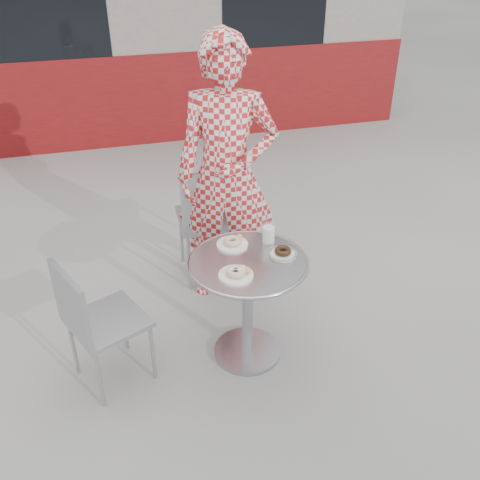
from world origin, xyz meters
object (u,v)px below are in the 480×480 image
object	(u,v)px
bistro_table	(248,285)
plate_near	(236,273)
chair_far	(210,241)
milk_cup	(269,234)
plate_far	(233,242)
plate_checker	(283,253)
seated_person	(227,175)
chair_left	(110,344)

from	to	relation	value
bistro_table	plate_near	size ratio (longest dim) A/B	3.67
chair_far	plate_near	world-z (taller)	chair_far
chair_far	milk_cup	size ratio (longest dim) A/B	7.52
plate_near	chair_far	bearing A→B (deg)	85.44
plate_near	milk_cup	distance (m)	0.38
plate_far	plate_checker	distance (m)	0.30
seated_person	plate_near	world-z (taller)	seated_person
bistro_table	plate_far	bearing A→B (deg)	102.19
bistro_table	chair_left	size ratio (longest dim) A/B	0.85
milk_cup	seated_person	bearing A→B (deg)	102.07
bistro_table	plate_checker	xyz separation A→B (m)	(0.20, 0.01, 0.18)
bistro_table	milk_cup	xyz separation A→B (m)	(0.17, 0.16, 0.22)
chair_left	milk_cup	xyz separation A→B (m)	(0.96, 0.13, 0.48)
chair_far	seated_person	bearing A→B (deg)	110.62
bistro_table	plate_checker	size ratio (longest dim) A/B	4.15
plate_checker	milk_cup	distance (m)	0.16
bistro_table	seated_person	distance (m)	0.77
plate_far	plate_checker	xyz separation A→B (m)	(0.24, -0.18, -0.00)
chair_left	plate_checker	size ratio (longest dim) A/B	4.89
chair_far	plate_checker	xyz separation A→B (m)	(0.22, -0.89, 0.41)
chair_far	plate_far	bearing A→B (deg)	90.38
seated_person	plate_far	size ratio (longest dim) A/B	9.82
bistro_table	milk_cup	world-z (taller)	milk_cup
chair_left	plate_near	bearing A→B (deg)	-125.29
seated_person	milk_cup	size ratio (longest dim) A/B	14.74
plate_far	milk_cup	distance (m)	0.21
plate_near	milk_cup	size ratio (longest dim) A/B	1.54
seated_person	milk_cup	world-z (taller)	seated_person
chair_far	plate_checker	bearing A→B (deg)	105.97
chair_far	plate_near	xyz separation A→B (m)	(-0.08, -1.01, 0.42)
bistro_table	plate_checker	world-z (taller)	plate_checker
bistro_table	milk_cup	size ratio (longest dim) A/B	5.65
bistro_table	seated_person	size ratio (longest dim) A/B	0.38
plate_far	seated_person	bearing A→B (deg)	78.95
chair_far	plate_far	xyz separation A→B (m)	(-0.02, -0.71, 0.42)
plate_checker	milk_cup	world-z (taller)	milk_cup
bistro_table	chair_far	xyz separation A→B (m)	(-0.02, 0.89, -0.23)
milk_cup	chair_far	bearing A→B (deg)	104.07
chair_left	milk_cup	bearing A→B (deg)	-105.86
bistro_table	chair_far	size ratio (longest dim) A/B	0.75
chair_far	plate_far	distance (m)	0.83
chair_left	seated_person	world-z (taller)	seated_person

